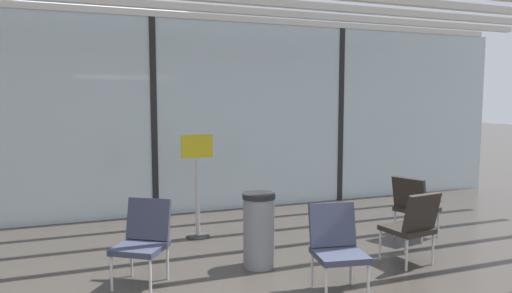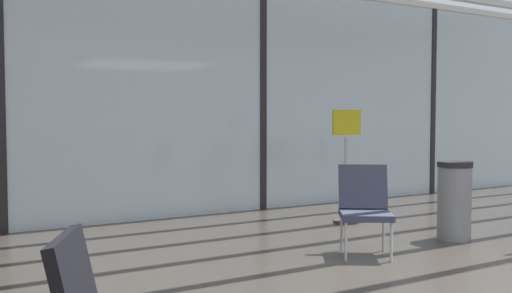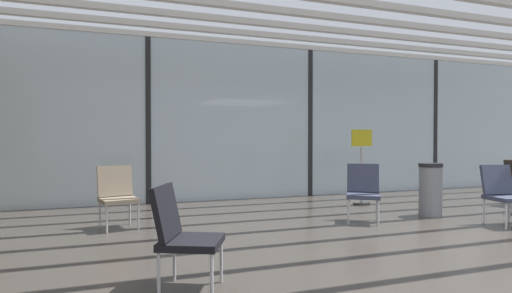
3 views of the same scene
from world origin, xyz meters
name	(u,v)px [view 1 (image 1 of 3)]	position (x,y,z in m)	size (l,w,h in m)	color
glass_curtain_wall	(154,118)	(0.00, 5.20, 1.62)	(14.00, 0.08, 3.24)	silver
window_mullion_1	(154,118)	(0.00, 5.20, 1.62)	(0.10, 0.12, 3.24)	black
window_mullion_2	(340,115)	(3.50, 5.20, 1.62)	(0.10, 0.12, 3.24)	black
parked_airplane	(96,88)	(-0.71, 10.53, 2.23)	(12.37, 4.47, 4.47)	silver
lounge_chair_0	(414,203)	(3.15, 2.60, 0.49)	(0.66, 0.63, 0.87)	#28231E
lounge_chair_1	(413,223)	(2.44, 1.75, 0.49)	(0.55, 0.59, 0.87)	#28231E
lounge_chair_3	(144,236)	(-0.55, 2.32, 0.49)	(0.69, 0.70, 0.87)	#33384C
lounge_chair_5	(336,243)	(1.22, 1.40, 0.49)	(0.56, 0.60, 0.87)	#33384C
trash_bin	(259,230)	(0.75, 2.33, 0.43)	(0.38, 0.38, 0.86)	slate
info_sign	(198,189)	(0.37, 3.71, 0.68)	(0.44, 0.32, 1.44)	#333333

